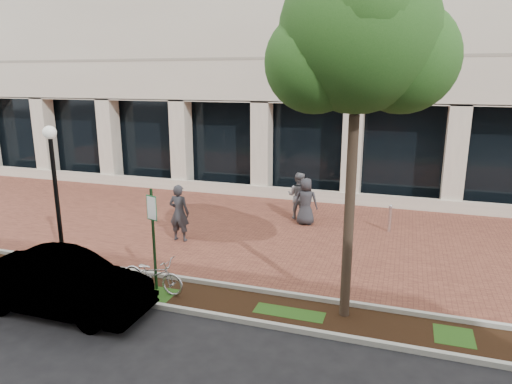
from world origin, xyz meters
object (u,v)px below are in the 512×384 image
(parking_sign, at_px, (153,227))
(pedestrian_right, at_px, (306,201))
(pedestrian_mid, at_px, (298,196))
(lamppost, at_px, (56,188))
(bollard, at_px, (390,218))
(sedan_near_curb, at_px, (62,283))
(locked_bicycle, at_px, (153,274))
(pedestrian_left, at_px, (179,213))
(street_tree, at_px, (361,44))

(parking_sign, height_order, pedestrian_right, parking_sign)
(pedestrian_mid, bearing_deg, pedestrian_right, 133.14)
(lamppost, relative_size, bollard, 4.08)
(parking_sign, xyz_separation_m, sedan_near_curb, (-1.44, -1.59, -0.98))
(sedan_near_curb, bearing_deg, lamppost, 40.90)
(parking_sign, height_order, bollard, parking_sign)
(parking_sign, relative_size, pedestrian_mid, 1.47)
(locked_bicycle, bearing_deg, pedestrian_mid, -10.88)
(sedan_near_curb, bearing_deg, bollard, -40.32)
(pedestrian_mid, relative_size, pedestrian_right, 1.04)
(pedestrian_left, relative_size, pedestrian_right, 1.09)
(parking_sign, bearing_deg, locked_bicycle, -81.55)
(pedestrian_mid, xyz_separation_m, sedan_near_curb, (-3.46, -8.60, -0.22))
(lamppost, height_order, street_tree, street_tree)
(pedestrian_left, relative_size, sedan_near_curb, 0.46)
(pedestrian_left, height_order, pedestrian_right, pedestrian_left)
(locked_bicycle, distance_m, pedestrian_left, 3.72)
(street_tree, height_order, pedestrian_right, street_tree)
(bollard, height_order, sedan_near_curb, sedan_near_curb)
(lamppost, xyz_separation_m, pedestrian_left, (2.23, 2.85, -1.30))
(street_tree, height_order, bollard, street_tree)
(lamppost, height_order, bollard, lamppost)
(lamppost, height_order, pedestrian_right, lamppost)
(parking_sign, distance_m, locked_bicycle, 1.20)
(parking_sign, relative_size, sedan_near_curb, 0.64)
(pedestrian_right, xyz_separation_m, sedan_near_curb, (-3.88, -8.00, -0.18))
(street_tree, distance_m, pedestrian_mid, 8.80)
(pedestrian_right, bearing_deg, sedan_near_curb, 60.32)
(pedestrian_mid, bearing_deg, bollard, -179.96)
(pedestrian_left, xyz_separation_m, pedestrian_right, (3.54, 2.98, -0.08))
(pedestrian_mid, bearing_deg, street_tree, 120.17)
(parking_sign, xyz_separation_m, locked_bicycle, (-0.02, -0.10, -1.19))
(street_tree, height_order, pedestrian_mid, street_tree)
(locked_bicycle, bearing_deg, lamppost, 83.69)
(lamppost, xyz_separation_m, locked_bicycle, (3.32, -0.67, -1.79))
(street_tree, xyz_separation_m, pedestrian_right, (-2.29, 6.16, -4.97))
(street_tree, bearing_deg, parking_sign, -177.10)
(parking_sign, relative_size, lamppost, 0.66)
(pedestrian_right, bearing_deg, parking_sign, 65.34)
(street_tree, relative_size, pedestrian_right, 4.41)
(lamppost, height_order, sedan_near_curb, lamppost)
(street_tree, xyz_separation_m, pedestrian_left, (-5.83, 3.19, -4.89))
(locked_bicycle, height_order, sedan_near_curb, sedan_near_curb)
(locked_bicycle, bearing_deg, sedan_near_curb, 141.58)
(locked_bicycle, relative_size, bollard, 1.80)
(parking_sign, bearing_deg, street_tree, 21.21)
(street_tree, relative_size, pedestrian_mid, 4.25)
(lamppost, relative_size, pedestrian_right, 2.30)
(pedestrian_right, bearing_deg, pedestrian_left, 36.20)
(locked_bicycle, height_order, bollard, bollard)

